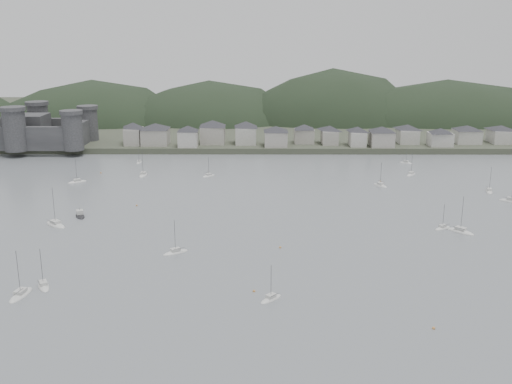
{
  "coord_description": "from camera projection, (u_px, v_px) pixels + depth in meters",
  "views": [
    {
      "loc": [
        0.75,
        -120.78,
        59.38
      ],
      "look_at": [
        0.0,
        75.0,
        6.0
      ],
      "focal_mm": 40.72,
      "sensor_mm": 36.0,
      "label": 1
    }
  ],
  "objects": [
    {
      "name": "far_shore_land",
      "position": [
        257.0,
        118.0,
        416.37
      ],
      "size": [
        900.0,
        250.0,
        3.0
      ],
      "primitive_type": "cube",
      "color": "#383D2D",
      "rests_on": "ground"
    },
    {
      "name": "forested_ridge",
      "position": [
        264.0,
        141.0,
        395.01
      ],
      "size": [
        851.55,
        103.94,
        102.57
      ],
      "color": "black",
      "rests_on": "ground"
    },
    {
      "name": "ground",
      "position": [
        255.0,
        304.0,
        132.15
      ],
      "size": [
        900.0,
        900.0,
        0.0
      ],
      "primitive_type": "plane",
      "color": "slate",
      "rests_on": "ground"
    },
    {
      "name": "mooring_buoys",
      "position": [
        257.0,
        228.0,
        183.61
      ],
      "size": [
        181.62,
        140.54,
        0.7
      ],
      "color": "#C58541",
      "rests_on": "ground"
    },
    {
      "name": "waterfront_town",
      "position": [
        352.0,
        133.0,
        306.57
      ],
      "size": [
        451.48,
        28.46,
        12.92
      ],
      "color": "gray",
      "rests_on": "far_shore_land"
    },
    {
      "name": "moored_fleet",
      "position": [
        200.0,
        220.0,
        191.03
      ],
      "size": [
        236.33,
        154.1,
        13.57
      ],
      "color": "silver",
      "rests_on": "ground"
    },
    {
      "name": "motor_launch_far",
      "position": [
        80.0,
        216.0,
        195.41
      ],
      "size": [
        5.67,
        8.1,
        3.83
      ],
      "rotation": [
        0.0,
        0.0,
        3.57
      ],
      "color": "black",
      "rests_on": "ground"
    },
    {
      "name": "castle",
      "position": [
        28.0,
        130.0,
        303.18
      ],
      "size": [
        66.0,
        43.0,
        20.0
      ],
      "color": "#303033",
      "rests_on": "far_shore_land"
    },
    {
      "name": "sailboat_lead",
      "position": [
        406.0,
        163.0,
        275.9
      ],
      "size": [
        6.37,
        5.09,
        8.63
      ],
      "rotation": [
        0.0,
        0.0,
        1.0
      ],
      "color": "silver",
      "rests_on": "ground"
    }
  ]
}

